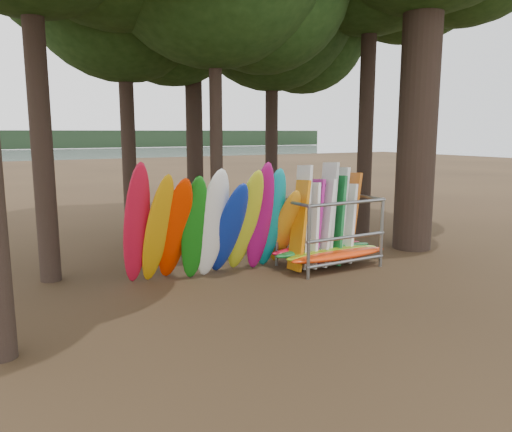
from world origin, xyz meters
TOP-DOWN VIEW (x-y plane):
  - ground at (0.00, 0.00)m, footprint 120.00×120.00m
  - lake at (0.00, 60.00)m, footprint 160.00×160.00m
  - far_shore at (0.00, 110.00)m, footprint 160.00×4.00m
  - oak_3 at (2.99, 6.51)m, footprint 7.18×7.18m
  - kayak_row at (-1.89, 0.94)m, footprint 4.83×2.01m
  - storage_rack at (1.20, 0.52)m, footprint 3.22×1.53m

SIDE VIEW (x-z plane):
  - ground at x=0.00m, z-range 0.00..0.00m
  - lake at x=0.00m, z-range 0.00..0.00m
  - storage_rack at x=1.20m, z-range -0.52..2.34m
  - kayak_row at x=-1.89m, z-range -0.23..2.94m
  - far_shore at x=0.00m, z-range 0.00..4.00m
  - oak_3 at x=2.99m, z-range 2.56..13.98m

